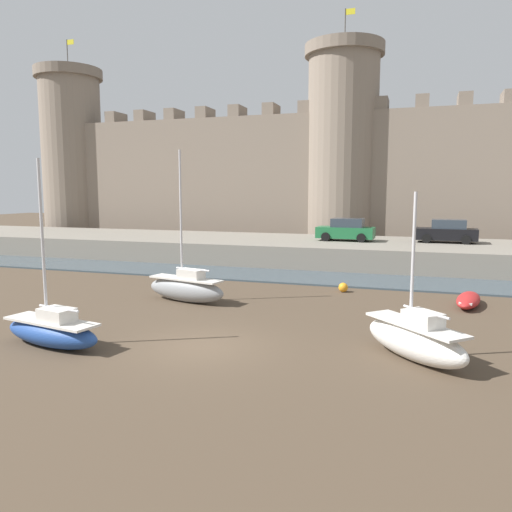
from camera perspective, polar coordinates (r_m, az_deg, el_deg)
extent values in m
plane|color=#4C3D2D|center=(17.10, -6.33, -10.27)|extent=(160.00, 160.00, 0.00)
cube|color=#3D4C56|center=(30.05, 4.74, -2.39)|extent=(80.00, 4.50, 0.10)
cube|color=gray|center=(36.96, 7.34, 0.58)|extent=(70.26, 10.00, 1.56)
cube|color=gray|center=(46.51, 9.76, 8.42)|extent=(58.26, 2.80, 12.05)
cylinder|color=gray|center=(58.45, -20.25, 10.26)|extent=(6.24, 6.24, 16.93)
cylinder|color=#796B5D|center=(59.62, -20.66, 18.88)|extent=(6.98, 6.98, 1.00)
cylinder|color=#4C4742|center=(60.06, -20.75, 20.75)|extent=(0.10, 0.10, 3.00)
cube|color=yellow|center=(60.09, -20.45, 21.93)|extent=(0.80, 0.04, 0.50)
cylinder|color=gray|center=(46.62, 9.83, 11.42)|extent=(6.24, 6.24, 16.93)
cylinder|color=#796B5D|center=(48.08, 10.08, 22.13)|extent=(6.98, 6.98, 1.00)
cylinder|color=#4C4742|center=(48.63, 10.14, 24.41)|extent=(0.10, 0.10, 3.00)
cube|color=yellow|center=(48.93, 10.76, 25.76)|extent=(0.80, 0.04, 0.50)
cube|color=gray|center=(55.54, -15.67, 14.90)|extent=(1.10, 2.52, 1.10)
cube|color=gray|center=(53.79, -12.59, 15.24)|extent=(1.10, 2.52, 1.10)
cube|color=gray|center=(52.20, -9.30, 15.57)|extent=(1.10, 2.52, 1.10)
cube|color=gray|center=(50.78, -5.81, 15.85)|extent=(1.10, 2.52, 1.10)
cube|color=gray|center=(49.54, -2.12, 16.10)|extent=(1.10, 2.52, 1.10)
cube|color=gray|center=(48.50, 1.76, 16.28)|extent=(1.10, 2.52, 1.10)
cube|color=gray|center=(47.68, 5.79, 16.40)|extent=(1.10, 2.52, 1.10)
cube|color=gray|center=(46.72, 14.19, 16.40)|extent=(1.10, 2.52, 1.10)
cube|color=gray|center=(46.60, 18.47, 16.27)|extent=(1.10, 2.52, 1.10)
cube|color=gray|center=(46.71, 22.75, 16.06)|extent=(1.10, 2.52, 1.10)
cube|color=gray|center=(47.07, 26.97, 15.76)|extent=(1.10, 2.52, 1.10)
ellipsoid|color=red|center=(24.54, 23.10, -4.65)|extent=(1.51, 3.22, 0.58)
ellipsoid|color=#F23939|center=(24.53, 23.11, -4.51)|extent=(1.20, 2.63, 0.32)
cube|color=beige|center=(24.75, 23.16, -4.32)|extent=(0.85, 0.34, 0.06)
cube|color=beige|center=(23.35, 22.83, -5.04)|extent=(0.58, 0.37, 0.08)
ellipsoid|color=#234793|center=(18.25, -22.31, -8.17)|extent=(4.21, 1.92, 0.90)
cube|color=silver|center=(18.15, -22.37, -6.92)|extent=(3.70, 1.65, 0.08)
cube|color=silver|center=(17.86, -21.80, -6.26)|extent=(1.26, 0.97, 0.44)
cylinder|color=silver|center=(17.86, -23.22, 1.65)|extent=(0.10, 0.10, 5.34)
cylinder|color=silver|center=(17.73, -21.62, -5.58)|extent=(1.81, 0.41, 0.08)
ellipsoid|color=silver|center=(16.34, 17.65, -9.31)|extent=(3.63, 3.69, 1.16)
cube|color=silver|center=(16.19, 17.73, -7.49)|extent=(3.17, 3.22, 0.08)
cube|color=silver|center=(15.92, 18.52, -6.81)|extent=(1.32, 1.32, 0.44)
cylinder|color=silver|center=(15.95, 17.52, -0.20)|extent=(0.10, 0.10, 4.02)
cylinder|color=silver|center=(15.80, 18.82, -6.08)|extent=(1.32, 1.36, 0.08)
ellipsoid|color=gray|center=(23.71, -8.02, -3.85)|extent=(4.40, 2.01, 1.13)
cube|color=silver|center=(23.61, -8.04, -2.60)|extent=(3.86, 1.74, 0.08)
cube|color=silver|center=(23.37, -7.45, -2.05)|extent=(1.32, 0.94, 0.44)
cylinder|color=silver|center=(23.41, -8.59, 4.69)|extent=(0.10, 0.10, 5.92)
cylinder|color=silver|center=(23.27, -7.25, -1.51)|extent=(1.89, 0.52, 0.08)
sphere|color=orange|center=(26.11, 9.94, -3.56)|extent=(0.48, 0.48, 0.48)
cube|color=black|center=(37.42, 20.90, 2.35)|extent=(4.16, 1.86, 0.80)
cube|color=#2D3842|center=(37.37, 21.18, 3.41)|extent=(2.31, 1.58, 0.64)
cylinder|color=black|center=(36.61, 18.90, 1.90)|extent=(0.65, 0.20, 0.64)
cylinder|color=black|center=(38.30, 18.97, 2.13)|extent=(0.65, 0.20, 0.64)
cylinder|color=black|center=(36.64, 22.88, 1.72)|extent=(0.65, 0.20, 0.64)
cylinder|color=black|center=(38.33, 22.77, 1.95)|extent=(0.65, 0.20, 0.64)
cube|color=#1E6638|center=(36.87, 10.18, 2.66)|extent=(4.16, 1.86, 0.80)
cube|color=#2D3842|center=(36.79, 10.44, 3.74)|extent=(2.31, 1.58, 0.64)
cylinder|color=black|center=(36.31, 7.96, 2.19)|extent=(0.65, 0.20, 0.64)
cylinder|color=black|center=(37.96, 8.51, 2.41)|extent=(0.65, 0.20, 0.64)
cylinder|color=black|center=(35.86, 11.93, 2.03)|extent=(0.65, 0.20, 0.64)
cylinder|color=black|center=(37.53, 12.31, 2.26)|extent=(0.65, 0.20, 0.64)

